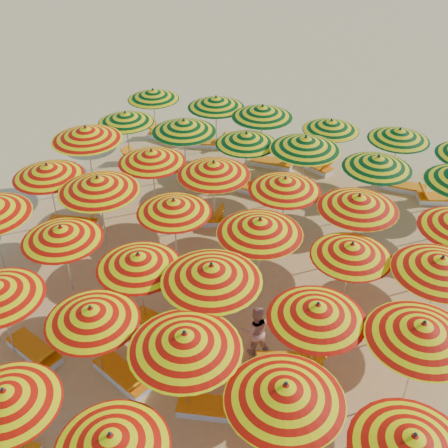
{
  "coord_description": "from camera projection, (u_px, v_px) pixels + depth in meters",
  "views": [
    {
      "loc": [
        5.73,
        -12.27,
        11.45
      ],
      "look_at": [
        0.0,
        0.5,
        1.6
      ],
      "focal_mm": 45.0,
      "sensor_mm": 36.0,
      "label": 1
    }
  ],
  "objects": [
    {
      "name": "umbrella_2",
      "position": [
        5.0,
        397.0,
        11.29
      ],
      "size": [
        2.91,
        2.91,
        2.38
      ],
      "color": "silver",
      "rests_on": "ground"
    },
    {
      "name": "lounger_23",
      "position": [
        166.0,
        137.0,
        25.19
      ],
      "size": [
        1.79,
        0.79,
        0.69
      ],
      "rotation": [
        0.0,
        0.0,
        3.02
      ],
      "color": "white",
      "rests_on": "ground"
    },
    {
      "name": "lounger_15",
      "position": [
        82.0,
        183.0,
        21.89
      ],
      "size": [
        1.83,
        1.16,
        0.69
      ],
      "rotation": [
        0.0,
        0.0,
        2.78
      ],
      "color": "white",
      "rests_on": "ground"
    },
    {
      "name": "umbrella_33",
      "position": [
        305.0,
        143.0,
        19.84
      ],
      "size": [
        3.35,
        3.35,
        2.7
      ],
      "color": "silver",
      "rests_on": "ground"
    },
    {
      "name": "umbrella_20",
      "position": [
        174.0,
        206.0,
        16.92
      ],
      "size": [
        2.71,
        2.71,
        2.44
      ],
      "color": "silver",
      "rests_on": "ground"
    },
    {
      "name": "umbrella_19",
      "position": [
        98.0,
        184.0,
        17.5
      ],
      "size": [
        3.31,
        3.31,
        2.72
      ],
      "color": "silver",
      "rests_on": "ground"
    },
    {
      "name": "umbrella_28",
      "position": [
        359.0,
        202.0,
        16.84
      ],
      "size": [
        3.05,
        3.05,
        2.61
      ],
      "color": "silver",
      "rests_on": "ground"
    },
    {
      "name": "umbrella_22",
      "position": [
        352.0,
        250.0,
        15.23
      ],
      "size": [
        2.64,
        2.64,
        2.39
      ],
      "color": "silver",
      "rests_on": "ground"
    },
    {
      "name": "umbrella_11",
      "position": [
        413.0,
        443.0,
        10.32
      ],
      "size": [
        3.04,
        3.04,
        2.51
      ],
      "color": "silver",
      "rests_on": "ground"
    },
    {
      "name": "umbrella_9",
      "position": [
        185.0,
        341.0,
        12.15
      ],
      "size": [
        2.82,
        2.82,
        2.7
      ],
      "color": "silver",
      "rests_on": "ground"
    },
    {
      "name": "umbrella_3",
      "position": [
        111.0,
        442.0,
        10.47
      ],
      "size": [
        2.75,
        2.75,
        2.38
      ],
      "color": "silver",
      "rests_on": "ground"
    },
    {
      "name": "umbrella_25",
      "position": [
        152.0,
        156.0,
        19.4
      ],
      "size": [
        2.76,
        2.76,
        2.5
      ],
      "color": "silver",
      "rests_on": "ground"
    },
    {
      "name": "umbrella_30",
      "position": [
        126.0,
        117.0,
        22.29
      ],
      "size": [
        2.95,
        2.95,
        2.38
      ],
      "color": "silver",
      "rests_on": "ground"
    },
    {
      "name": "umbrella_8",
      "position": [
        91.0,
        315.0,
        13.18
      ],
      "size": [
        2.75,
        2.75,
        2.41
      ],
      "color": "silver",
      "rests_on": "ground"
    },
    {
      "name": "umbrella_40",
      "position": [
        399.0,
        134.0,
        20.9
      ],
      "size": [
        2.97,
        2.97,
        2.45
      ],
      "color": "silver",
      "rests_on": "ground"
    },
    {
      "name": "umbrella_18",
      "position": [
        47.0,
        171.0,
        18.6
      ],
      "size": [
        3.06,
        3.06,
        2.49
      ],
      "color": "silver",
      "rests_on": "ground"
    },
    {
      "name": "beachgoer_b",
      "position": [
        256.0,
        330.0,
        14.61
      ],
      "size": [
        0.94,
        0.88,
        1.54
      ],
      "primitive_type": "imported",
      "rotation": [
        0.0,
        0.0,
        3.68
      ],
      "color": "tan",
      "rests_on": "ground"
    },
    {
      "name": "lounger_20",
      "position": [
        256.0,
        189.0,
        21.52
      ],
      "size": [
        1.76,
        0.67,
        0.69
      ],
      "rotation": [
        0.0,
        0.0,
        3.09
      ],
      "color": "white",
      "rests_on": "ground"
    },
    {
      "name": "umbrella_31",
      "position": [
        184.0,
        126.0,
        21.17
      ],
      "size": [
        2.74,
        2.74,
        2.61
      ],
      "color": "silver",
      "rests_on": "ground"
    },
    {
      "name": "beachgoer_a",
      "position": [
        167.0,
        213.0,
        19.34
      ],
      "size": [
        0.54,
        0.54,
        1.26
      ],
      "primitive_type": "imported",
      "rotation": [
        0.0,
        0.0,
        2.39
      ],
      "color": "tan",
      "rests_on": "ground"
    },
    {
      "name": "lounger_17",
      "position": [
        428.0,
        272.0,
        17.49
      ],
      "size": [
        1.74,
        0.59,
        0.69
      ],
      "rotation": [
        0.0,
        0.0,
        -0.01
      ],
      "color": "white",
      "rests_on": "ground"
    },
    {
      "name": "lounger_13",
      "position": [
        291.0,
        362.0,
        14.53
      ],
      "size": [
        1.82,
        1.22,
        0.69
      ],
      "rotation": [
        0.0,
        0.0,
        0.41
      ],
      "color": "white",
      "rests_on": "ground"
    },
    {
      "name": "umbrella_17",
      "position": [
        422.0,
        331.0,
        12.44
      ],
      "size": [
        2.63,
        2.63,
        2.66
      ],
      "color": "silver",
      "rests_on": "ground"
    },
    {
      "name": "lounger_19",
      "position": [
        197.0,
        180.0,
        22.08
      ],
      "size": [
        1.83,
        1.14,
        0.69
      ],
      "rotation": [
        0.0,
        0.0,
        -0.35
      ],
      "color": "white",
      "rests_on": "ground"
    },
    {
      "name": "lounger_11",
      "position": [
        160.0,
        326.0,
        15.59
      ],
      "size": [
        1.81,
        0.88,
        0.69
      ],
      "rotation": [
        0.0,
        0.0,
        -0.18
      ],
      "color": "white",
      "rests_on": "ground"
    },
    {
      "name": "lounger_28",
      "position": [
        440.0,
        198.0,
        20.99
      ],
      "size": [
        1.83,
        1.15,
        0.69
      ],
      "rotation": [
        0.0,
        0.0,
        3.5
      ],
      "color": "white",
      "rests_on": "ground"
    },
    {
      "name": "umbrella_23",
      "position": [
        441.0,
        265.0,
        14.39
      ],
      "size": [
        3.02,
        3.02,
        2.63
      ],
      "color": "silver",
      "rests_on": "ground"
    },
    {
      "name": "lounger_18",
      "position": [
        141.0,
        162.0,
        23.26
      ],
      "size": [
        1.79,
        0.81,
        0.69
      ],
      "rotation": [
        0.0,
        0.0,
        3.01
      ],
      "color": "white",
      "rests_on": "ground"
    },
    {
      "name": "umbrella_10",
      "position": [
        285.0,
        392.0,
        11.11
      ],
      "size": [
        2.92,
        2.92,
        2.64
      ],
      "color": "silver",
      "rests_on": "ground"
    },
    {
      "name": "umbrella_14",
      "position": [
        139.0,
        261.0,
        14.77
      ],
      "size": [
        2.77,
        2.77,
        2.45
      ],
      "color": "silver",
      "rests_on": "ground"
    },
    {
      "name": "lounger_7",
      "position": [
        124.0,
        375.0,
        14.18
      ],
      "size": [
        1.83,
        1.09,
        0.69
      ],
      "rotation": [
        0.0,
        0.0,
        -0.32
      ],
      "color": "white",
      "rests_on": "ground"
    },
    {
      "name": "lounger_21",
      "position": [
        354.0,
        206.0,
        20.55
      ],
      "size": [
        1.81,
        0.88,
        0.69
      ],
      "rotation": [
        0.0,
        0.0,
        3.32
      ],
      "color": "white",
      "rests_on": "ground"
    },
    {
      "name": "lounger_27",
      "position": [
        402.0,
        186.0,
        21.71
      ],
      "size": [
        1.76,
        0.65,
        0.69
      ],
      "rotation": [
        0.0,
        0.0,
        3.18
      ],
      "color": "white",
      "rests_on": "ground"
    },
    {
      "name": "umbrella_21",
      "position": [
        260.0,
        226.0,
        15.78
      ],
      "size": [
        2.73,
        2.73,
        2.63
      ],
      "color": "silver",
      "rests_on": "ground"
    },
    {
      "name": "umbrella_34",
      "position": [
        378.0,
        162.0,
        19.02
      ],
      "size": [
        3.01,
        3.01,
        2.52
      ],
      "color": "silver",
      "rests_on": "ground"
    },
    {
      "name": "umbrella_38",
      "position": [
        262.0,
        111.0,
        22.27
      ],
      "size": [
        2.98,
        2.98,
        2.61
      ],
      "color": "silver",
      "rests_on": "ground"
    },
    {
      "name": "lounger_8",
      "position": [
        215.0,
        408.0,
        13.39
      ],
      "size": [
        1.83,
        1.04,
        0.69
      ],
      "rotation": [
        0.0,
        0.0,
        0.28
      ],
      "color": "white",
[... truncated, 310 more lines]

